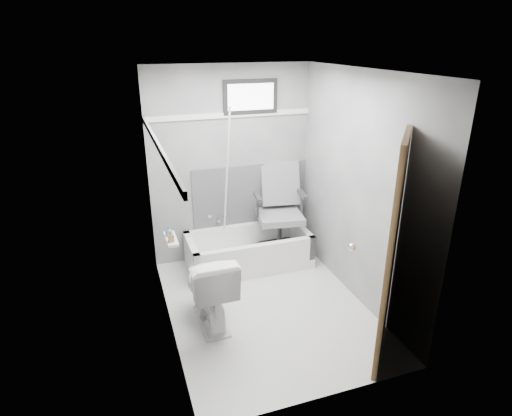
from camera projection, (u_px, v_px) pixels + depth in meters
name	position (u px, v px, depth m)	size (l,w,h in m)	color
floor	(267.00, 307.00, 4.54)	(2.60, 2.60, 0.00)	silver
ceiling	(269.00, 71.00, 3.66)	(2.60, 2.60, 0.00)	silver
wall_back	(231.00, 166.00, 5.24)	(2.00, 0.02, 2.40)	slate
wall_front	(333.00, 265.00, 2.96)	(2.00, 0.02, 2.40)	slate
wall_left	(162.00, 214.00, 3.80)	(0.02, 2.60, 2.40)	slate
wall_right	(359.00, 190.00, 4.40)	(0.02, 2.60, 2.40)	slate
bathtub	(249.00, 250.00, 5.31)	(1.50, 0.70, 0.42)	white
office_chair	(280.00, 210.00, 5.30)	(0.64, 0.64, 1.10)	slate
toilet	(209.00, 287.00, 4.17)	(0.45, 0.80, 0.78)	white
door	(442.00, 266.00, 3.34)	(0.78, 0.78, 2.00)	#54391F
window	(250.00, 97.00, 5.00)	(0.66, 0.04, 0.40)	black
backerboard	(251.00, 194.00, 5.46)	(1.50, 0.02, 0.78)	#4C4C4F
trim_back	(230.00, 115.00, 5.00)	(2.00, 0.02, 0.06)	white
trim_left	(158.00, 146.00, 3.57)	(0.02, 2.60, 0.06)	white
pole	(226.00, 184.00, 5.05)	(0.02, 0.02, 1.95)	silver
shelf	(171.00, 239.00, 4.02)	(0.10, 0.32, 0.03)	silver
soap_bottle_a	(171.00, 236.00, 3.92)	(0.05, 0.05, 0.11)	olive
soap_bottle_b	(169.00, 231.00, 4.05)	(0.07, 0.07, 0.09)	#456F7E
faucet	(218.00, 217.00, 5.40)	(0.26, 0.10, 0.16)	silver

